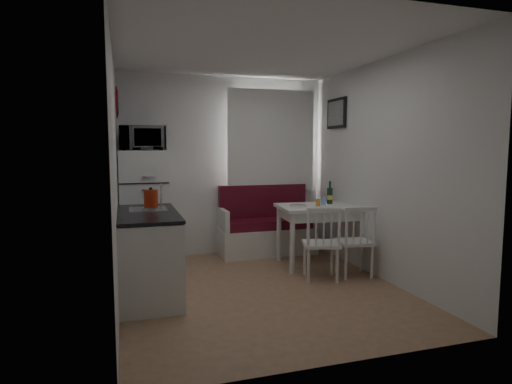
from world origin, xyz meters
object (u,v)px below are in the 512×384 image
at_px(dining_table, 319,212).
at_px(kettle, 151,199).
at_px(microwave, 142,138).
at_px(wine_bottle, 330,193).
at_px(kitchen_counter, 148,254).
at_px(fridge, 144,208).
at_px(bench, 266,231).
at_px(chair_right, 358,234).
at_px(chair_left, 324,236).

bearing_deg(dining_table, kettle, -164.55).
xyz_separation_m(microwave, wine_bottle, (2.43, -0.54, -0.73)).
relative_size(kitchen_counter, microwave, 2.30).
height_order(kitchen_counter, fridge, fridge).
bearing_deg(kitchen_counter, fridge, 89.10).
relative_size(microwave, wine_bottle, 1.83).
distance_m(bench, fridge, 1.81).
bearing_deg(chair_right, kitchen_counter, -175.23).
bearing_deg(fridge, bench, 3.67).
xyz_separation_m(dining_table, chair_left, (-0.25, -0.66, -0.17)).
relative_size(kitchen_counter, dining_table, 1.17).
bearing_deg(wine_bottle, kettle, -167.87).
bearing_deg(bench, chair_left, -81.27).
distance_m(dining_table, chair_left, 0.73).
bearing_deg(microwave, chair_right, -28.06).
relative_size(chair_left, microwave, 0.89).
bearing_deg(dining_table, kitchen_counter, -161.30).
relative_size(bench, fridge, 0.92).
bearing_deg(chair_right, microwave, 159.07).
height_order(kitchen_counter, dining_table, kitchen_counter).
bearing_deg(kettle, microwave, 91.63).
bearing_deg(chair_right, wine_bottle, 97.13).
height_order(chair_left, wine_bottle, wine_bottle).
xyz_separation_m(bench, microwave, (-1.76, -0.16, 1.36)).
bearing_deg(kettle, chair_right, -5.80).
bearing_deg(fridge, dining_table, -17.08).
xyz_separation_m(kettle, wine_bottle, (2.40, 0.52, -0.06)).
bearing_deg(kitchen_counter, chair_right, -2.36).
height_order(bench, chair_left, bench).
distance_m(chair_left, fridge, 2.41).
bearing_deg(kitchen_counter, chair_left, -2.92).
relative_size(bench, wine_bottle, 4.52).
relative_size(kitchen_counter, bench, 0.93).
distance_m(chair_left, kettle, 2.02).
xyz_separation_m(dining_table, kettle, (-2.20, -0.42, 0.31)).
distance_m(kitchen_counter, wine_bottle, 2.59).
distance_m(dining_table, kettle, 2.26).
height_order(bench, fridge, fridge).
distance_m(chair_right, kettle, 2.46).
height_order(chair_right, kettle, kettle).
bearing_deg(fridge, kettle, -88.44).
distance_m(kitchen_counter, chair_right, 2.45).
bearing_deg(dining_table, microwave, 168.86).
bearing_deg(wine_bottle, bench, 133.93).
height_order(kitchen_counter, bench, kitchen_counter).
bearing_deg(chair_right, dining_table, 113.89).
relative_size(dining_table, microwave, 1.97).
bearing_deg(kettle, wine_bottle, 12.13).
relative_size(kitchen_counter, fridge, 0.86).
height_order(fridge, microwave, microwave).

